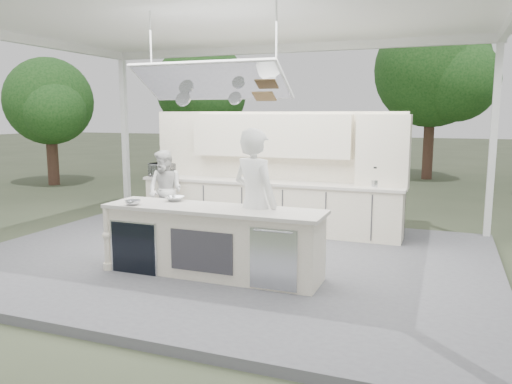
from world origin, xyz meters
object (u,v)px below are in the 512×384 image
at_px(demo_island, 211,241).
at_px(sous_chef, 165,191).
at_px(head_chef, 255,203).
at_px(back_counter, 268,205).

bearing_deg(demo_island, sous_chef, 133.37).
xyz_separation_m(demo_island, head_chef, (0.56, 0.21, 0.54)).
bearing_deg(demo_island, head_chef, 20.54).
bearing_deg(demo_island, back_counter, 93.63).
relative_size(demo_island, back_counter, 0.61).
relative_size(demo_island, head_chef, 1.53).
bearing_deg(sous_chef, back_counter, 29.07).
distance_m(demo_island, back_counter, 2.82).
relative_size(head_chef, sous_chef, 1.32).
bearing_deg(head_chef, demo_island, 44.24).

